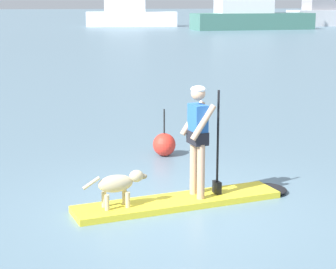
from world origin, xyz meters
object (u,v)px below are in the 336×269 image
at_px(moored_boat_outer, 129,13).
at_px(moored_boat_far_port, 326,12).
at_px(moored_boat_center, 250,14).
at_px(dog, 119,184).
at_px(marker_buoy, 164,144).
at_px(person_paddler, 199,133).
at_px(paddleboard, 192,200).

height_order(moored_boat_outer, moored_boat_far_port, moored_boat_outer).
bearing_deg(moored_boat_center, moored_boat_far_port, 32.24).
bearing_deg(moored_boat_center, dog, -108.50).
distance_m(moored_boat_center, marker_buoy, 54.02).
distance_m(person_paddler, dog, 1.46).
xyz_separation_m(dog, moored_boat_center, (18.23, 54.50, 1.14)).
bearing_deg(moored_boat_far_port, moored_boat_outer, 175.71).
bearing_deg(person_paddler, moored_boat_outer, 85.40).
xyz_separation_m(paddleboard, moored_boat_center, (17.07, 54.21, 1.54)).
distance_m(moored_boat_outer, marker_buoy, 60.61).
height_order(dog, marker_buoy, marker_buoy).
distance_m(dog, moored_boat_center, 57.48).
distance_m(moored_boat_far_port, marker_buoy, 65.29).
bearing_deg(moored_boat_outer, dog, -95.70).
distance_m(moored_boat_outer, moored_boat_center, 14.99).
distance_m(dog, marker_buoy, 3.47).
height_order(person_paddler, marker_buoy, person_paddler).
height_order(moored_boat_center, moored_boat_far_port, moored_boat_center).
height_order(dog, moored_boat_center, moored_boat_center).
relative_size(paddleboard, moored_boat_far_port, 0.37).
bearing_deg(moored_boat_center, moored_boat_outer, 142.41).
distance_m(paddleboard, marker_buoy, 2.98).
xyz_separation_m(moored_boat_outer, moored_boat_far_port, (23.57, -1.77, 0.15)).
bearing_deg(dog, person_paddler, 13.67).
height_order(dog, moored_boat_far_port, moored_boat_far_port).
bearing_deg(person_paddler, moored_boat_center, 72.61).
distance_m(paddleboard, moored_boat_outer, 63.59).
xyz_separation_m(paddleboard, dog, (-1.16, -0.28, 0.40)).
distance_m(moored_boat_outer, moored_boat_far_port, 23.63).
height_order(person_paddler, moored_boat_center, moored_boat_center).
distance_m(paddleboard, dog, 1.26).
xyz_separation_m(person_paddler, moored_boat_outer, (5.09, 63.33, 0.40)).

